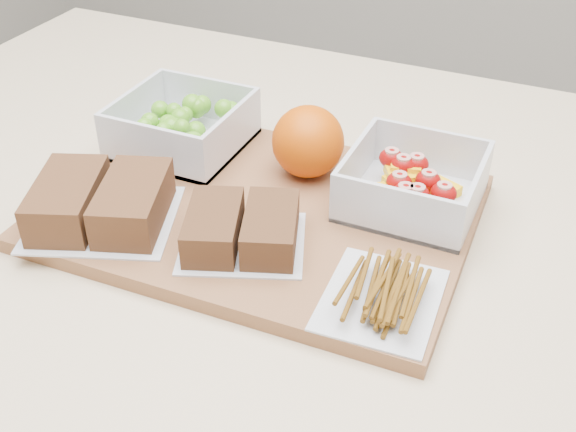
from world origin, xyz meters
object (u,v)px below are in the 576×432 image
at_px(sandwich_bag_left, 101,202).
at_px(pretzel_bag, 382,289).
at_px(grape_container, 185,126).
at_px(fruit_container, 412,186).
at_px(orange, 308,142).
at_px(sandwich_bag_center, 242,229).
at_px(cutting_board, 260,212).

bearing_deg(sandwich_bag_left, pretzel_bag, -0.14).
xyz_separation_m(sandwich_bag_left, pretzel_bag, (0.29, -0.00, -0.01)).
height_order(grape_container, pretzel_bag, grape_container).
xyz_separation_m(fruit_container, orange, (-0.12, 0.01, 0.02)).
distance_m(grape_container, orange, 0.15).
height_order(grape_container, sandwich_bag_left, grape_container).
bearing_deg(orange, pretzel_bag, -50.08).
xyz_separation_m(sandwich_bag_left, sandwich_bag_center, (0.14, 0.02, -0.00)).
xyz_separation_m(cutting_board, pretzel_bag, (0.16, -0.09, 0.02)).
bearing_deg(grape_container, orange, 0.44).
bearing_deg(pretzel_bag, sandwich_bag_left, 179.86).
relative_size(orange, sandwich_bag_center, 0.53).
distance_m(grape_container, sandwich_bag_center, 0.20).
distance_m(cutting_board, orange, 0.09).
bearing_deg(sandwich_bag_left, fruit_container, 29.55).
height_order(cutting_board, orange, orange).
bearing_deg(orange, sandwich_bag_left, -132.39).
bearing_deg(pretzel_bag, orange, 129.92).
bearing_deg(pretzel_bag, grape_container, 150.56).
distance_m(fruit_container, sandwich_bag_center, 0.18).
distance_m(sandwich_bag_center, pretzel_bag, 0.15).
bearing_deg(sandwich_bag_center, pretzel_bag, -8.86).
height_order(cutting_board, sandwich_bag_center, sandwich_bag_center).
bearing_deg(sandwich_bag_center, cutting_board, 101.77).
bearing_deg(sandwich_bag_left, sandwich_bag_center, 8.63).
bearing_deg(cutting_board, sandwich_bag_left, -147.71).
relative_size(orange, pretzel_bag, 0.64).
height_order(cutting_board, sandwich_bag_left, sandwich_bag_left).
xyz_separation_m(cutting_board, fruit_container, (0.14, 0.07, 0.03)).
bearing_deg(sandwich_bag_center, sandwich_bag_left, -171.37).
relative_size(cutting_board, sandwich_bag_left, 2.41).
bearing_deg(fruit_container, pretzel_bag, -82.94).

